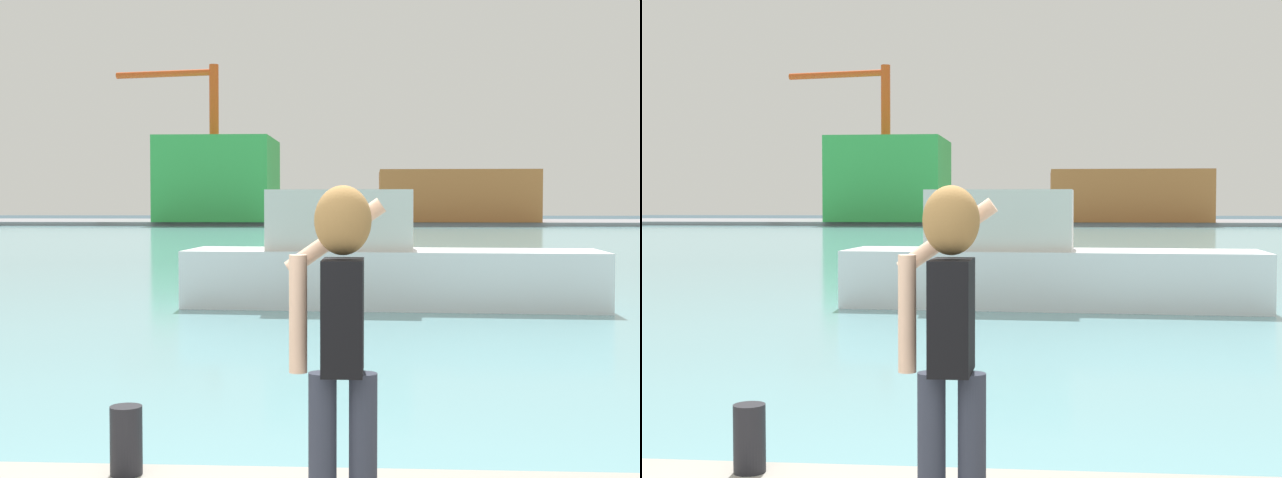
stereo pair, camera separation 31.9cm
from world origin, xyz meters
The scene contains 9 objects.
ground_plane centered at (0.00, 50.00, 0.00)m, with size 220.00×220.00×0.00m, color #334751.
harbor_water centered at (0.00, 52.00, 0.01)m, with size 140.00×100.00×0.02m, color #6BA8B2.
far_shore_dock centered at (0.00, 92.00, 0.20)m, with size 140.00×20.00×0.40m, color gray.
person_photographer centered at (0.88, 0.86, 1.65)m, with size 0.52×0.55×1.74m.
harbor_bollard centered at (-0.46, 1.79, 0.79)m, with size 0.20×0.20×0.42m, color black.
boat_moored centered at (1.24, 15.43, 0.90)m, with size 8.95×2.60×2.51m.
warehouse_left centered at (-14.93, 87.56, 4.72)m, with size 11.56×12.20×8.63m, color green.
warehouse_right centered at (9.73, 88.10, 3.00)m, with size 15.69×12.46×5.20m, color #B26633.
port_crane centered at (-17.19, 89.81, 10.63)m, with size 11.68×2.90×16.70m.
Camera 2 is at (1.35, -3.36, 2.23)m, focal length 48.97 mm.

